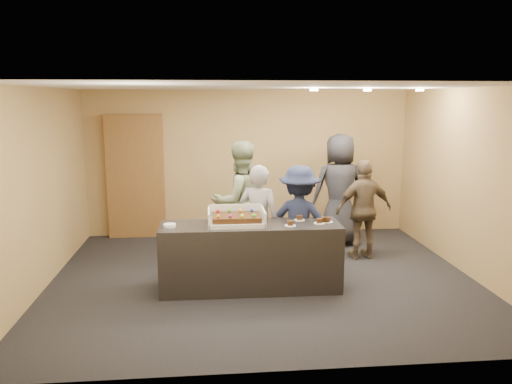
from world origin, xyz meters
The scene contains 17 objects.
room centered at (0.00, 0.00, 1.35)m, with size 6.04×6.00×2.70m.
serving_counter centered at (-0.21, -0.37, 0.45)m, with size 2.40×0.70×0.90m, color black.
storage_cabinet centered at (-2.09, 2.41, 1.13)m, with size 1.03×0.15×2.27m, color brown.
cake_box centered at (-0.39, -0.35, 0.95)m, with size 0.75×0.52×0.22m.
sheet_cake centered at (-0.39, -0.37, 1.00)m, with size 0.64×0.44×0.12m.
plate_stack centered at (-1.27, -0.42, 0.92)m, with size 0.16×0.16×0.04m, color white.
slice_a centered at (0.31, -0.51, 0.92)m, with size 0.15×0.15×0.07m.
slice_b centered at (0.48, -0.22, 0.92)m, with size 0.15×0.15×0.07m.
slice_c centered at (0.71, -0.43, 0.92)m, with size 0.15×0.15×0.07m.
slice_d centered at (0.80, -0.35, 0.92)m, with size 0.15×0.15×0.07m.
slice_e centered at (0.84, -0.36, 0.92)m, with size 0.15×0.15×0.07m.
person_server_grey centered at (-0.05, 0.08, 0.82)m, with size 0.60×0.39×1.64m, color #939398.
person_sage_man centered at (-0.27, 0.86, 0.95)m, with size 0.93×0.72×1.90m, color gray.
person_navy_man centered at (0.54, 0.08, 0.81)m, with size 1.04×0.60×1.61m, color #1B223D.
person_brown_extra centered at (1.71, 0.78, 0.80)m, with size 0.94×0.39×1.60m, color brown.
person_dark_suit centered at (1.52, 1.61, 0.98)m, with size 0.96×0.62×1.96m, color #242429.
ceiling_spotlights centered at (1.60, 0.50, 2.67)m, with size 1.72×0.12×0.03m.
Camera 1 is at (-0.75, -6.79, 2.55)m, focal length 35.00 mm.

